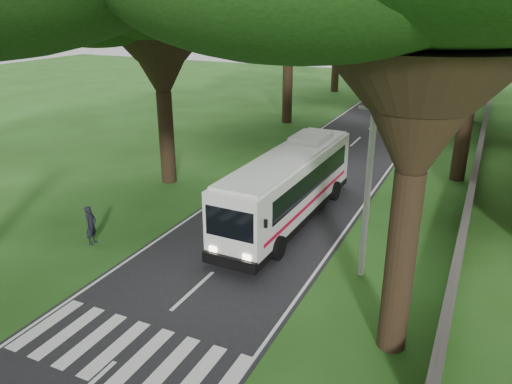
{
  "coord_description": "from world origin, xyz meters",
  "views": [
    {
      "loc": [
        9.27,
        -11.88,
        10.42
      ],
      "look_at": [
        0.09,
        7.44,
        2.2
      ],
      "focal_mm": 35.0,
      "sensor_mm": 36.0,
      "label": 1
    }
  ],
  "objects_px": {
    "coach_bus": "(289,185)",
    "distant_car_b": "(401,83)",
    "pole_far": "(459,64)",
    "pedestrian": "(91,225)",
    "distant_car_c": "(425,84)",
    "pole_near": "(369,177)",
    "pole_mid": "(435,94)",
    "distant_car_a": "(375,99)"
  },
  "relations": [
    {
      "from": "pole_far",
      "to": "distant_car_a",
      "type": "xyz_separation_m",
      "value": [
        -7.45,
        -4.83,
        -3.51
      ]
    },
    {
      "from": "pole_mid",
      "to": "pedestrian",
      "type": "xyz_separation_m",
      "value": [
        -11.81,
        -22.54,
        -3.26
      ]
    },
    {
      "from": "pole_mid",
      "to": "distant_car_c",
      "type": "relative_size",
      "value": 1.86
    },
    {
      "from": "distant_car_a",
      "to": "pedestrian",
      "type": "bearing_deg",
      "value": 69.48
    },
    {
      "from": "pole_mid",
      "to": "pole_far",
      "type": "height_order",
      "value": "same"
    },
    {
      "from": "pole_near",
      "to": "pedestrian",
      "type": "bearing_deg",
      "value": -167.86
    },
    {
      "from": "pole_near",
      "to": "coach_bus",
      "type": "bearing_deg",
      "value": 141.48
    },
    {
      "from": "pole_mid",
      "to": "distant_car_a",
      "type": "relative_size",
      "value": 2.13
    },
    {
      "from": "pole_mid",
      "to": "pedestrian",
      "type": "relative_size",
      "value": 4.35
    },
    {
      "from": "pedestrian",
      "to": "distant_car_b",
      "type": "bearing_deg",
      "value": -18.33
    },
    {
      "from": "pole_near",
      "to": "pole_mid",
      "type": "distance_m",
      "value": 20.0
    },
    {
      "from": "pole_near",
      "to": "pedestrian",
      "type": "height_order",
      "value": "pole_near"
    },
    {
      "from": "distant_car_a",
      "to": "distant_car_c",
      "type": "relative_size",
      "value": 0.87
    },
    {
      "from": "distant_car_c",
      "to": "pedestrian",
      "type": "height_order",
      "value": "pedestrian"
    },
    {
      "from": "pole_far",
      "to": "distant_car_b",
      "type": "relative_size",
      "value": 1.78
    },
    {
      "from": "pole_far",
      "to": "distant_car_b",
      "type": "height_order",
      "value": "pole_far"
    },
    {
      "from": "pole_near",
      "to": "distant_car_a",
      "type": "distance_m",
      "value": 36.12
    },
    {
      "from": "pole_near",
      "to": "pedestrian",
      "type": "xyz_separation_m",
      "value": [
        -11.81,
        -2.54,
        -3.26
      ]
    },
    {
      "from": "pole_near",
      "to": "pole_mid",
      "type": "bearing_deg",
      "value": 90.0
    },
    {
      "from": "pole_mid",
      "to": "pedestrian",
      "type": "distance_m",
      "value": 25.65
    },
    {
      "from": "pole_far",
      "to": "pedestrian",
      "type": "bearing_deg",
      "value": -105.52
    },
    {
      "from": "pole_far",
      "to": "distant_car_c",
      "type": "xyz_separation_m",
      "value": [
        -4.19,
        8.83,
        -3.53
      ]
    },
    {
      "from": "distant_car_a",
      "to": "distant_car_c",
      "type": "bearing_deg",
      "value": -117.33
    },
    {
      "from": "distant_car_a",
      "to": "distant_car_c",
      "type": "xyz_separation_m",
      "value": [
        3.26,
        13.66,
        -0.02
      ]
    },
    {
      "from": "distant_car_a",
      "to": "distant_car_c",
      "type": "distance_m",
      "value": 14.04
    },
    {
      "from": "pole_near",
      "to": "pole_far",
      "type": "distance_m",
      "value": 40.0
    },
    {
      "from": "pole_near",
      "to": "pole_far",
      "type": "bearing_deg",
      "value": 90.0
    },
    {
      "from": "pole_far",
      "to": "coach_bus",
      "type": "height_order",
      "value": "pole_far"
    },
    {
      "from": "coach_bus",
      "to": "distant_car_b",
      "type": "xyz_separation_m",
      "value": [
        -2.26,
        43.62,
        -1.11
      ]
    },
    {
      "from": "distant_car_b",
      "to": "pedestrian",
      "type": "xyz_separation_m",
      "value": [
        -4.85,
        -49.9,
        0.15
      ]
    },
    {
      "from": "pole_mid",
      "to": "coach_bus",
      "type": "xyz_separation_m",
      "value": [
        -4.7,
        -16.26,
        -2.3
      ]
    },
    {
      "from": "pedestrian",
      "to": "pole_far",
      "type": "bearing_deg",
      "value": -28.29
    },
    {
      "from": "distant_car_b",
      "to": "pedestrian",
      "type": "height_order",
      "value": "pedestrian"
    },
    {
      "from": "pole_far",
      "to": "pedestrian",
      "type": "distance_m",
      "value": 44.27
    },
    {
      "from": "distant_car_a",
      "to": "pole_near",
      "type": "bearing_deg",
      "value": 88.03
    },
    {
      "from": "pole_near",
      "to": "pole_far",
      "type": "height_order",
      "value": "same"
    },
    {
      "from": "pole_mid",
      "to": "distant_car_a",
      "type": "bearing_deg",
      "value": 116.14
    },
    {
      "from": "coach_bus",
      "to": "distant_car_b",
      "type": "distance_m",
      "value": 43.69
    },
    {
      "from": "pole_mid",
      "to": "pole_near",
      "type": "bearing_deg",
      "value": -90.0
    },
    {
      "from": "pole_mid",
      "to": "distant_car_c",
      "type": "distance_m",
      "value": 29.35
    },
    {
      "from": "coach_bus",
      "to": "distant_car_b",
      "type": "relative_size",
      "value": 2.65
    },
    {
      "from": "pole_near",
      "to": "distant_car_b",
      "type": "bearing_deg",
      "value": 98.36
    }
  ]
}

